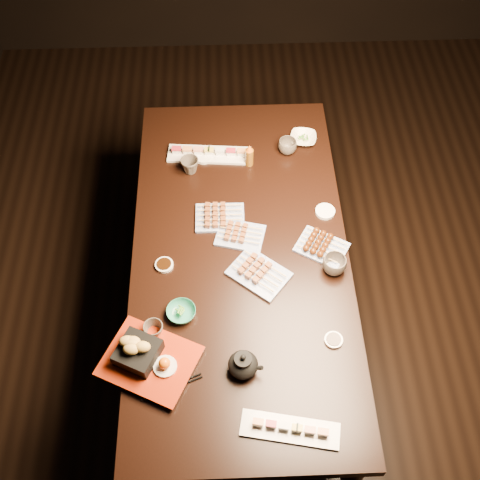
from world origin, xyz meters
name	(u,v)px	position (x,y,z in m)	size (l,w,h in m)	color
ground	(303,347)	(0.00, 0.00, 0.00)	(5.00, 5.00, 0.00)	black
dining_table	(240,298)	(-0.32, 0.08, 0.38)	(0.90, 1.80, 0.75)	black
sushi_platter_near	(290,428)	(-0.18, -0.67, 0.77)	(0.34, 0.09, 0.04)	white
sushi_platter_far	(209,152)	(-0.44, 0.64, 0.77)	(0.39, 0.11, 0.05)	white
yakitori_plate_center	(240,233)	(-0.32, 0.17, 0.78)	(0.20, 0.14, 0.05)	#828EB6
yakitori_plate_right	(259,271)	(-0.25, -0.03, 0.78)	(0.23, 0.17, 0.06)	#828EB6
yakitori_plate_left	(220,215)	(-0.40, 0.26, 0.78)	(0.21, 0.15, 0.05)	#828EB6
tsukune_plate	(322,245)	(0.02, 0.09, 0.78)	(0.20, 0.15, 0.05)	#828EB6
edamame_bowl_green	(181,312)	(-0.56, -0.20, 0.77)	(0.11, 0.11, 0.04)	#2C876C
edamame_bowl_cream	(303,138)	(0.01, 0.72, 0.77)	(0.12, 0.12, 0.03)	#FCEACE
tempura_tray	(148,356)	(-0.67, -0.40, 0.81)	(0.33, 0.26, 0.12)	black
teacup_near_left	(154,330)	(-0.66, -0.28, 0.78)	(0.08, 0.08, 0.07)	#484037
teacup_mid_right	(334,265)	(0.06, -0.02, 0.79)	(0.10, 0.10, 0.08)	#484037
teacup_far_left	(190,166)	(-0.53, 0.55, 0.79)	(0.08, 0.08, 0.08)	#484037
teacup_far_right	(287,146)	(-0.08, 0.65, 0.78)	(0.09, 0.09, 0.07)	#484037
teapot	(243,363)	(-0.33, -0.44, 0.81)	(0.13, 0.13, 0.11)	black
condiment_bottle	(249,155)	(-0.26, 0.58, 0.81)	(0.04, 0.04, 0.12)	brown
sauce_dish_west	(164,265)	(-0.63, 0.03, 0.76)	(0.08, 0.08, 0.01)	white
sauce_dish_east	(325,212)	(0.06, 0.28, 0.76)	(0.09, 0.09, 0.02)	white
sauce_dish_se	(334,340)	(0.02, -0.33, 0.76)	(0.07, 0.07, 0.01)	white
sauce_dish_nw	(204,157)	(-0.47, 0.63, 0.76)	(0.08, 0.08, 0.01)	white
chopsticks_near	(172,387)	(-0.59, -0.50, 0.75)	(0.23, 0.02, 0.01)	black
chopsticks_se	(277,425)	(-0.22, -0.65, 0.75)	(0.19, 0.02, 0.01)	black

